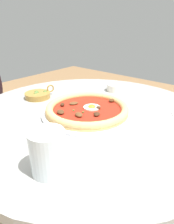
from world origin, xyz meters
TOP-DOWN VIEW (x-y plane):
  - dining_table at (0.00, 0.00)m, footprint 0.89×0.89m
  - pizza_on_plate at (-0.02, 0.00)m, footprint 0.32×0.32m
  - water_glass at (-0.29, -0.13)m, footprint 0.08×0.08m
  - ramekin_capers at (0.26, 0.06)m, footprint 0.08×0.08m
  - olive_pan at (-0.03, 0.26)m, footprint 0.13×0.11m

SIDE VIEW (x-z plane):
  - dining_table at x=0.00m, z-range 0.17..0.90m
  - olive_pan at x=-0.03m, z-range 0.71..0.76m
  - pizza_on_plate at x=-0.02m, z-range 0.72..0.76m
  - ramekin_capers at x=0.26m, z-range 0.73..0.76m
  - water_glass at x=-0.29m, z-range 0.72..0.82m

